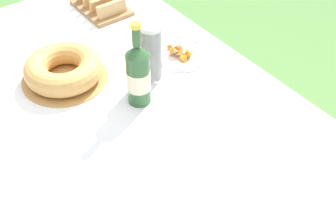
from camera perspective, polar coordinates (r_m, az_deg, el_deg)
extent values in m
cube|color=brown|center=(1.54, -7.13, -3.24)|extent=(1.84, 1.22, 0.03)
cylinder|color=brown|center=(2.56, -5.92, 7.28)|extent=(0.06, 0.06, 0.69)
cube|color=white|center=(1.52, -7.19, -2.71)|extent=(1.85, 1.23, 0.00)
cube|color=white|center=(1.85, 9.42, 4.10)|extent=(1.85, 0.00, 0.10)
cube|color=white|center=(2.26, -19.44, 9.81)|extent=(0.00, 1.23, 0.10)
cylinder|color=#B78447|center=(1.73, -12.36, 3.19)|extent=(0.31, 0.31, 0.01)
torus|color=tan|center=(1.71, -12.58, 4.39)|extent=(0.28, 0.28, 0.09)
cylinder|color=white|center=(1.67, -1.98, 4.47)|extent=(0.07, 0.07, 0.09)
cylinder|color=white|center=(1.66, -1.99, 4.83)|extent=(0.07, 0.07, 0.09)
cylinder|color=white|center=(1.65, -2.00, 5.19)|extent=(0.07, 0.07, 0.09)
cylinder|color=white|center=(1.64, -2.01, 5.55)|extent=(0.07, 0.07, 0.09)
cylinder|color=white|center=(1.64, -2.02, 5.92)|extent=(0.07, 0.07, 0.09)
cylinder|color=white|center=(1.63, -2.03, 6.29)|extent=(0.07, 0.07, 0.09)
cylinder|color=white|center=(1.62, -2.05, 6.66)|extent=(0.07, 0.07, 0.09)
cylinder|color=white|center=(1.61, -2.06, 7.04)|extent=(0.07, 0.07, 0.09)
cylinder|color=white|center=(1.61, -2.07, 7.42)|extent=(0.07, 0.07, 0.09)
cylinder|color=white|center=(1.60, -2.08, 7.81)|extent=(0.07, 0.07, 0.09)
cylinder|color=white|center=(1.59, -2.09, 8.19)|extent=(0.07, 0.07, 0.09)
torus|color=white|center=(1.57, -2.13, 9.64)|extent=(0.07, 0.07, 0.01)
cylinder|color=#2D562D|center=(1.55, -3.62, 3.24)|extent=(0.08, 0.08, 0.19)
cylinder|color=beige|center=(1.55, -3.61, 3.13)|extent=(0.08, 0.08, 0.07)
cone|color=#2D562D|center=(1.48, -3.81, 6.68)|extent=(0.08, 0.08, 0.04)
cylinder|color=#2D562D|center=(1.45, -3.90, 8.31)|extent=(0.03, 0.03, 0.06)
cylinder|color=gold|center=(1.43, -3.97, 9.67)|extent=(0.03, 0.03, 0.02)
cylinder|color=white|center=(1.80, 1.85, 6.08)|extent=(0.21, 0.21, 0.01)
torus|color=white|center=(1.80, 1.85, 6.29)|extent=(0.20, 0.20, 0.01)
cone|color=#B85A19|center=(1.78, 0.67, 6.77)|extent=(0.05, 0.04, 0.04)
cone|color=#B97012|center=(1.77, 2.38, 6.48)|extent=(0.05, 0.05, 0.04)
cone|color=#CA5A0F|center=(1.78, 1.92, 6.08)|extent=(0.05, 0.05, 0.03)
cone|color=#CB5A17|center=(1.82, 0.30, 7.23)|extent=(0.04, 0.04, 0.03)
cone|color=#B26E1B|center=(1.79, 2.41, 6.56)|extent=(0.04, 0.04, 0.03)
cone|color=#BD551F|center=(1.79, 1.06, 7.04)|extent=(0.06, 0.05, 0.05)
cone|color=#A95F1D|center=(1.79, 1.64, 6.90)|extent=(0.05, 0.05, 0.03)
cone|color=#A84F19|center=(1.78, 1.58, 6.39)|extent=(0.06, 0.06, 0.05)
cone|color=#C27619|center=(1.76, 2.10, 5.88)|extent=(0.05, 0.05, 0.05)
cone|color=#CB6911|center=(1.80, 0.77, 6.90)|extent=(0.05, 0.05, 0.04)
cube|color=olive|center=(2.12, -8.11, 11.68)|extent=(0.26, 0.18, 0.02)
cube|color=#B2844C|center=(2.08, -7.78, 12.22)|extent=(0.03, 0.14, 0.06)
cube|color=tan|center=(2.03, -6.90, 11.57)|extent=(0.02, 0.14, 0.06)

